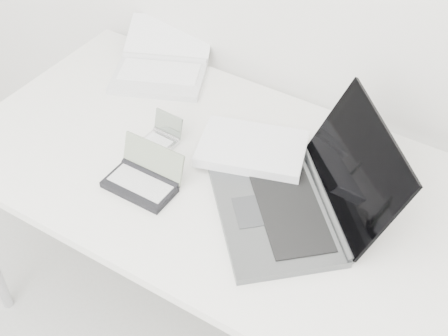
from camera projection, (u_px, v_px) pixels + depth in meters
The scene contains 5 objects.
desk at pixel (241, 192), 1.69m from camera, with size 1.60×0.80×0.73m.
laptop_large at pixel (283, 181), 1.60m from camera, with size 0.64×0.56×0.25m.
netbook_open_white at pixel (162, 65), 2.01m from camera, with size 0.41×0.45×0.08m.
pda_silver at pixel (162, 137), 1.76m from camera, with size 0.10×0.10×0.08m.
palmtop_charcoal at pixel (144, 179), 1.63m from camera, with size 0.19×0.13×0.10m.
Camera 1 is at (0.59, 0.52, 1.90)m, focal length 50.00 mm.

